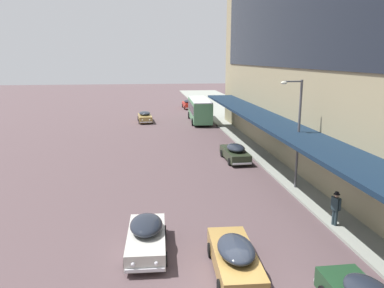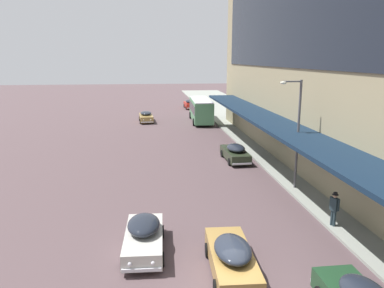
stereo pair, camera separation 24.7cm
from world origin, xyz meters
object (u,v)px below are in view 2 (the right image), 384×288
at_px(sedan_second_near, 232,257).
at_px(street_lamp, 296,127).
at_px(sedan_trailing_mid, 190,104).
at_px(sedan_oncoming_rear, 146,117).
at_px(sedan_oncoming_front, 235,153).
at_px(pedestrian_at_kerb, 334,207).
at_px(transit_bus_kerbside_front, 201,109).
at_px(sedan_trailing_near, 144,236).

height_order(sedan_second_near, street_lamp, street_lamp).
height_order(sedan_trailing_mid, sedan_oncoming_rear, sedan_trailing_mid).
height_order(sedan_oncoming_front, pedestrian_at_kerb, pedestrian_at_kerb).
distance_m(sedan_oncoming_rear, street_lamp, 31.31).
bearing_deg(sedan_oncoming_front, sedan_trailing_mid, 90.12).
height_order(transit_bus_kerbside_front, sedan_trailing_near, transit_bus_kerbside_front).
distance_m(sedan_trailing_mid, street_lamp, 43.42).
height_order(transit_bus_kerbside_front, sedan_second_near, transit_bus_kerbside_front).
distance_m(sedan_trailing_near, street_lamp, 12.94).
distance_m(pedestrian_at_kerb, street_lamp, 6.82).
bearing_deg(sedan_second_near, sedan_trailing_mid, 85.53).
bearing_deg(sedan_oncoming_rear, sedan_trailing_near, -90.04).
height_order(transit_bus_kerbside_front, sedan_oncoming_front, transit_bus_kerbside_front).
bearing_deg(transit_bus_kerbside_front, street_lamp, -85.27).
xyz_separation_m(sedan_second_near, street_lamp, (6.44, 9.65, 3.62)).
bearing_deg(sedan_oncoming_rear, sedan_oncoming_front, -70.22).
distance_m(sedan_second_near, pedestrian_at_kerb, 7.30).
bearing_deg(pedestrian_at_kerb, sedan_oncoming_rear, 105.63).
xyz_separation_m(transit_bus_kerbside_front, sedan_trailing_mid, (0.05, 14.78, -1.07)).
bearing_deg(sedan_second_near, pedestrian_at_kerb, 29.95).
height_order(sedan_trailing_near, pedestrian_at_kerb, pedestrian_at_kerb).
distance_m(sedan_second_near, sedan_oncoming_rear, 39.25).
distance_m(sedan_trailing_mid, sedan_oncoming_rear, 15.80).
relative_size(transit_bus_kerbside_front, pedestrian_at_kerb, 5.21).
distance_m(sedan_second_near, sedan_trailing_near, 4.34).
xyz_separation_m(transit_bus_kerbside_front, sedan_oncoming_rear, (-7.69, 1.01, -1.11)).
xyz_separation_m(sedan_oncoming_rear, sedan_trailing_near, (-0.03, -36.71, 0.03)).
relative_size(sedan_trailing_mid, sedan_oncoming_rear, 1.01).
height_order(sedan_trailing_mid, street_lamp, street_lamp).
relative_size(sedan_oncoming_rear, pedestrian_at_kerb, 2.66).
bearing_deg(transit_bus_kerbside_front, sedan_oncoming_front, -89.66).
relative_size(sedan_second_near, sedan_trailing_near, 1.08).
height_order(sedan_second_near, sedan_oncoming_rear, sedan_second_near).
relative_size(transit_bus_kerbside_front, sedan_oncoming_rear, 1.96).
bearing_deg(transit_bus_kerbside_front, sedan_oncoming_rear, 172.49).
bearing_deg(sedan_trailing_mid, street_lamp, -86.94).
distance_m(sedan_oncoming_rear, pedestrian_at_kerb, 36.81).
relative_size(sedan_second_near, pedestrian_at_kerb, 2.66).
distance_m(transit_bus_kerbside_front, sedan_oncoming_rear, 7.84).
relative_size(transit_bus_kerbside_front, street_lamp, 1.32).
bearing_deg(sedan_trailing_near, street_lamp, 35.84).
bearing_deg(transit_bus_kerbside_front, sedan_second_near, -96.12).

